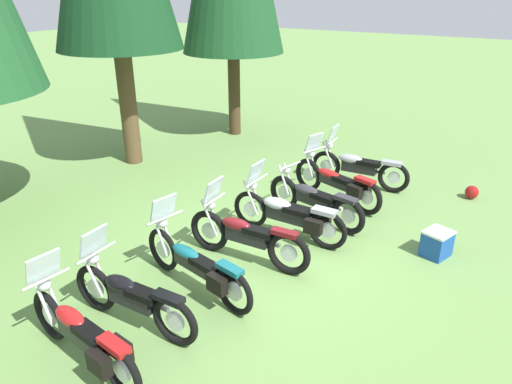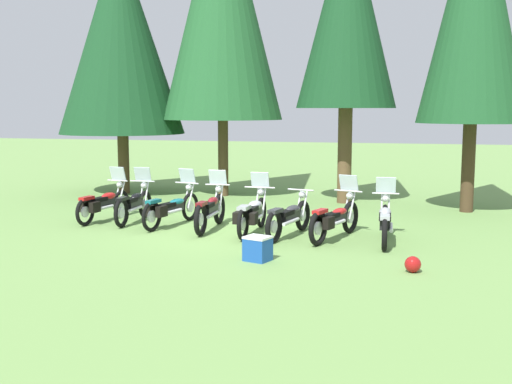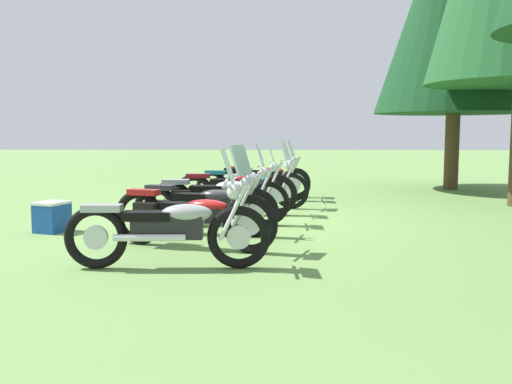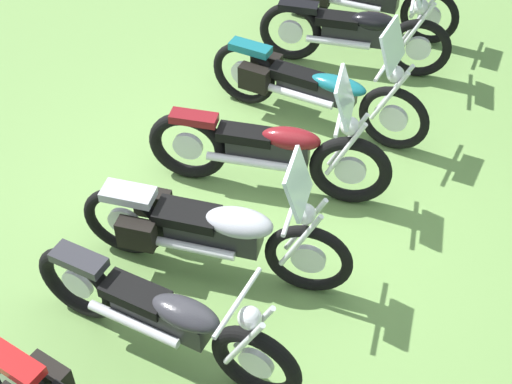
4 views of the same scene
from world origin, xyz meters
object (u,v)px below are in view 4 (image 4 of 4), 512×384
(motorcycle_1, at_px, (357,32))
(motorcycle_3, at_px, (271,151))
(motorcycle_2, at_px, (313,87))
(motorcycle_5, at_px, (163,316))
(motorcycle_4, at_px, (211,230))

(motorcycle_1, relative_size, motorcycle_3, 0.94)
(motorcycle_1, bearing_deg, motorcycle_3, -102.70)
(motorcycle_2, height_order, motorcycle_3, motorcycle_3)
(motorcycle_3, height_order, motorcycle_5, motorcycle_3)
(motorcycle_1, distance_m, motorcycle_4, 3.40)
(motorcycle_5, bearing_deg, motorcycle_1, 92.04)
(motorcycle_2, relative_size, motorcycle_5, 1.04)
(motorcycle_2, height_order, motorcycle_4, motorcycle_4)
(motorcycle_1, height_order, motorcycle_5, motorcycle_1)
(motorcycle_1, relative_size, motorcycle_2, 0.92)
(motorcycle_4, bearing_deg, motorcycle_1, 78.62)
(motorcycle_2, bearing_deg, motorcycle_3, -86.95)
(motorcycle_1, height_order, motorcycle_3, motorcycle_3)
(motorcycle_3, distance_m, motorcycle_4, 1.13)
(motorcycle_2, relative_size, motorcycle_3, 1.02)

